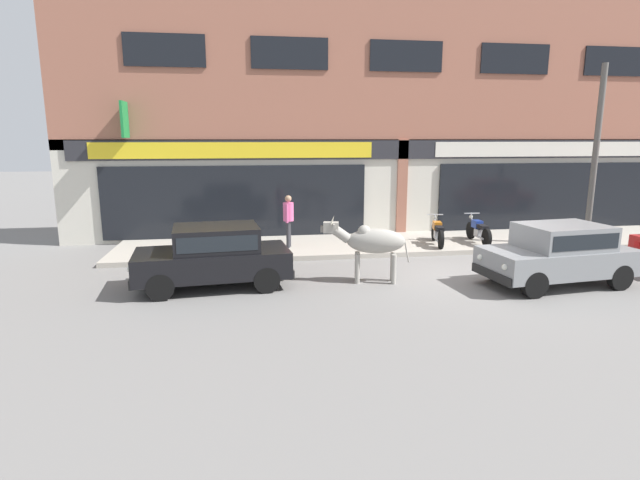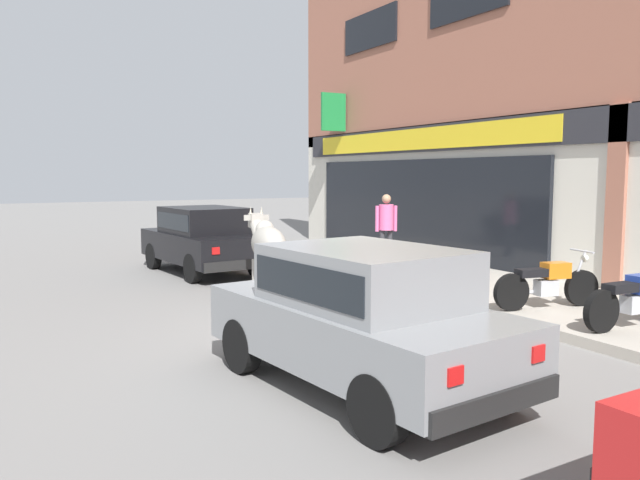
{
  "view_description": "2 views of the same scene",
  "coord_description": "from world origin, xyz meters",
  "px_view_note": "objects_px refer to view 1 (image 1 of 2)",
  "views": [
    {
      "loc": [
        -5.5,
        -11.54,
        3.45
      ],
      "look_at": [
        -3.59,
        1.0,
        0.85
      ],
      "focal_mm": 28.0,
      "sensor_mm": 36.0,
      "label": 1
    },
    {
      "loc": [
        7.0,
        -4.39,
        2.18
      ],
      "look_at": [
        -2.74,
        1.0,
        1.0
      ],
      "focal_mm": 35.0,
      "sensor_mm": 36.0,
      "label": 2
    }
  ],
  "objects_px": {
    "car_1": "(214,253)",
    "utility_pole": "(595,157)",
    "motorcycle_0": "(438,232)",
    "pedestrian": "(288,216)",
    "motorcycle_1": "(478,231)",
    "cow": "(372,242)",
    "car_0": "(559,252)"
  },
  "relations": [
    {
      "from": "motorcycle_0",
      "to": "car_1",
      "type": "bearing_deg",
      "value": -154.63
    },
    {
      "from": "car_0",
      "to": "pedestrian",
      "type": "relative_size",
      "value": 2.33
    },
    {
      "from": "car_0",
      "to": "car_1",
      "type": "xyz_separation_m",
      "value": [
        -8.05,
        1.03,
        0.0
      ]
    },
    {
      "from": "car_0",
      "to": "cow",
      "type": "bearing_deg",
      "value": 168.1
    },
    {
      "from": "car_0",
      "to": "pedestrian",
      "type": "bearing_deg",
      "value": 143.12
    },
    {
      "from": "motorcycle_1",
      "to": "utility_pole",
      "type": "bearing_deg",
      "value": -12.41
    },
    {
      "from": "car_0",
      "to": "car_1",
      "type": "distance_m",
      "value": 8.12
    },
    {
      "from": "motorcycle_0",
      "to": "utility_pole",
      "type": "bearing_deg",
      "value": -8.09
    },
    {
      "from": "cow",
      "to": "pedestrian",
      "type": "xyz_separation_m",
      "value": [
        -1.68,
        3.6,
        0.12
      ]
    },
    {
      "from": "pedestrian",
      "to": "utility_pole",
      "type": "bearing_deg",
      "value": -5.82
    },
    {
      "from": "motorcycle_0",
      "to": "pedestrian",
      "type": "relative_size",
      "value": 1.12
    },
    {
      "from": "car_0",
      "to": "motorcycle_0",
      "type": "height_order",
      "value": "car_0"
    },
    {
      "from": "car_1",
      "to": "utility_pole",
      "type": "height_order",
      "value": "utility_pole"
    },
    {
      "from": "cow",
      "to": "utility_pole",
      "type": "bearing_deg",
      "value": 18.94
    },
    {
      "from": "car_1",
      "to": "utility_pole",
      "type": "distance_m",
      "value": 11.88
    },
    {
      "from": "car_1",
      "to": "motorcycle_1",
      "type": "distance_m",
      "value": 8.76
    },
    {
      "from": "cow",
      "to": "pedestrian",
      "type": "bearing_deg",
      "value": 115.07
    },
    {
      "from": "cow",
      "to": "utility_pole",
      "type": "xyz_separation_m",
      "value": [
        7.7,
        2.64,
        1.88
      ]
    },
    {
      "from": "car_1",
      "to": "motorcycle_1",
      "type": "height_order",
      "value": "car_1"
    },
    {
      "from": "car_1",
      "to": "motorcycle_0",
      "type": "distance_m",
      "value": 7.45
    },
    {
      "from": "car_1",
      "to": "utility_pole",
      "type": "bearing_deg",
      "value": 12.46
    },
    {
      "from": "car_0",
      "to": "motorcycle_1",
      "type": "height_order",
      "value": "car_0"
    },
    {
      "from": "motorcycle_1",
      "to": "pedestrian",
      "type": "distance_m",
      "value": 6.12
    },
    {
      "from": "car_0",
      "to": "car_1",
      "type": "height_order",
      "value": "same"
    },
    {
      "from": "car_0",
      "to": "car_1",
      "type": "relative_size",
      "value": 1.0
    },
    {
      "from": "car_0",
      "to": "utility_pole",
      "type": "relative_size",
      "value": 0.68
    },
    {
      "from": "cow",
      "to": "motorcycle_0",
      "type": "relative_size",
      "value": 1.19
    },
    {
      "from": "pedestrian",
      "to": "motorcycle_1",
      "type": "bearing_deg",
      "value": -2.17
    },
    {
      "from": "cow",
      "to": "car_0",
      "type": "relative_size",
      "value": 0.57
    },
    {
      "from": "pedestrian",
      "to": "car_1",
      "type": "bearing_deg",
      "value": -120.44
    },
    {
      "from": "motorcycle_1",
      "to": "pedestrian",
      "type": "bearing_deg",
      "value": 177.83
    },
    {
      "from": "cow",
      "to": "car_1",
      "type": "distance_m",
      "value": 3.74
    }
  ]
}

